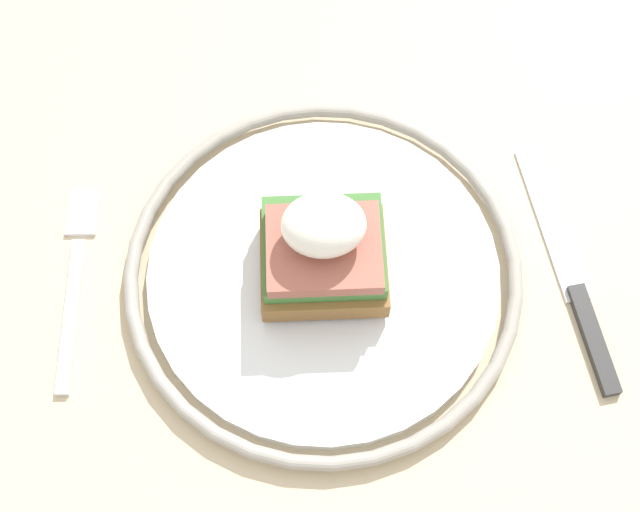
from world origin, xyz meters
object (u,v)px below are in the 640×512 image
Objects in this scene: plate at (320,272)px; knife at (574,285)px; sandwich at (322,248)px; fork at (75,273)px.

plate reaches higher than knife.
fork is (-0.17, 0.01, -0.04)m from sandwich.
plate is at bearing -146.91° from sandwich.
sandwich is 0.18m from knife.
plate is 3.26× the size of sandwich.
sandwich is 0.18m from fork.
sandwich reaches higher than knife.
fork is 0.78× the size of knife.
plate is at bearing 175.20° from knife.
fork is at bearing 176.12° from knife.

